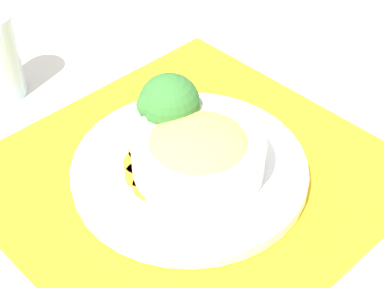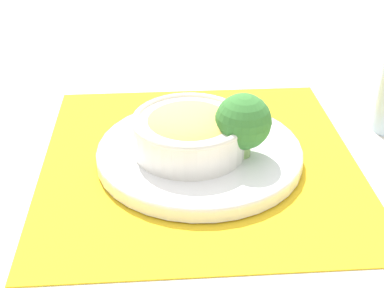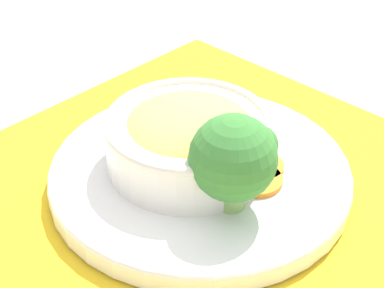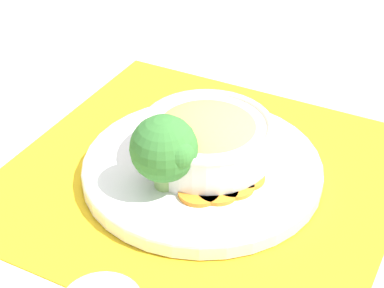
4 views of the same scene
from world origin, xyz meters
The scene contains 9 objects.
ground_plane centered at (0.00, 0.00, 0.00)m, with size 4.00×4.00×0.00m, color beige.
placemat centered at (0.00, 0.00, 0.00)m, with size 0.48×0.46×0.00m.
plate centered at (0.00, 0.00, 0.02)m, with size 0.29×0.29×0.02m.
bowl centered at (0.00, -0.01, 0.05)m, with size 0.16×0.16×0.06m.
broccoli_floret centered at (0.02, 0.06, 0.07)m, with size 0.08×0.08×0.09m.
carrot_slice_near centered at (-0.02, 0.05, 0.02)m, with size 0.05×0.05×0.01m.
carrot_slice_middle centered at (-0.04, 0.04, 0.02)m, with size 0.05×0.05×0.01m.
carrot_slice_far centered at (-0.05, 0.03, 0.02)m, with size 0.05×0.05×0.01m.
carrot_slice_extra centered at (-0.06, 0.01, 0.02)m, with size 0.05×0.05×0.01m.
Camera 2 is at (0.63, -0.09, 0.41)m, focal length 50.00 mm.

